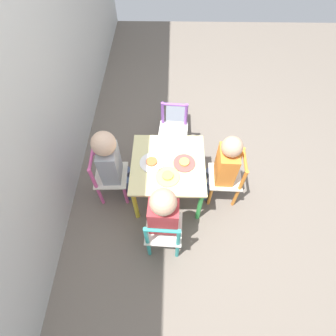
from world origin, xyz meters
TOP-DOWN VIEW (x-y plane):
  - ground_plane at (0.00, 0.00)m, footprint 6.00×6.00m
  - kids_table at (0.00, 0.00)m, footprint 0.57×0.57m
  - chair_orange at (-0.02, -0.49)m, footprint 0.27×0.27m
  - chair_pink at (-0.02, 0.49)m, footprint 0.27×0.27m
  - chair_teal at (-0.49, 0.02)m, footprint 0.27×0.27m
  - chair_purple at (0.49, -0.04)m, footprint 0.28×0.28m
  - child_front at (-0.01, -0.43)m, footprint 0.20×0.21m
  - child_back at (-0.02, 0.43)m, footprint 0.21×0.23m
  - child_left at (-0.43, 0.02)m, footprint 0.22×0.21m
  - plate_front at (-0.00, -0.12)m, footprint 0.17×0.17m
  - plate_back at (0.00, 0.12)m, footprint 0.19×0.19m
  - plate_left at (-0.12, 0.00)m, footprint 0.18×0.18m
  - storage_bin at (0.75, -0.07)m, footprint 0.35×0.21m

SIDE VIEW (x-z plane):
  - ground_plane at x=0.00m, z-range 0.00..0.00m
  - storage_bin at x=0.75m, z-range 0.00..0.20m
  - chair_orange at x=-0.02m, z-range 0.00..0.52m
  - chair_pink at x=-0.02m, z-range 0.00..0.52m
  - chair_teal at x=-0.49m, z-range 0.00..0.52m
  - chair_purple at x=0.49m, z-range 0.00..0.52m
  - kids_table at x=0.00m, z-range 0.15..0.58m
  - child_front at x=-0.01m, z-range 0.07..0.80m
  - plate_left at x=-0.12m, z-range 0.42..0.45m
  - plate_front at x=0.00m, z-range 0.42..0.45m
  - plate_back at x=0.00m, z-range 0.42..0.45m
  - child_left at x=-0.43m, z-range 0.08..0.82m
  - child_back at x=-0.02m, z-range 0.09..0.85m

